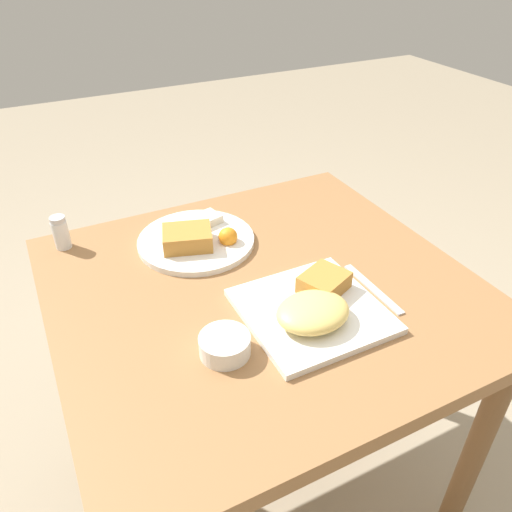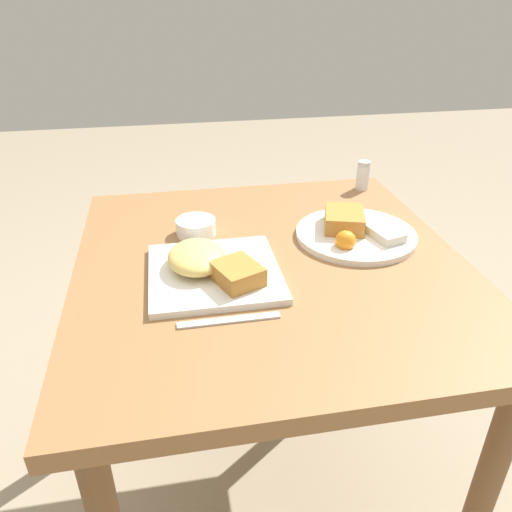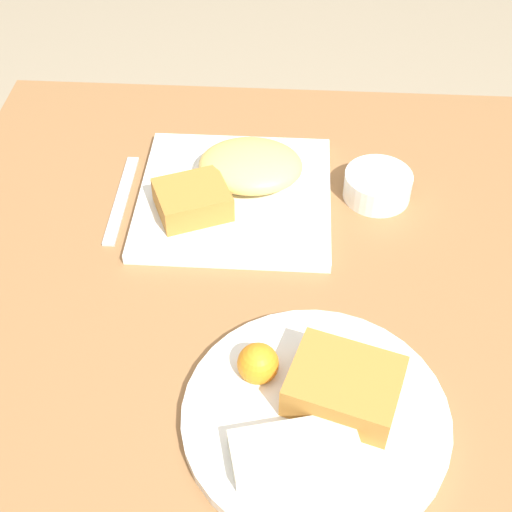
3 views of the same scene
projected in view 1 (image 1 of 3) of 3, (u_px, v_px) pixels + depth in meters
The scene contains 7 objects.
ground_plane at pixel (261, 482), 1.44m from camera, with size 8.00×8.00×0.00m, color gray.
dining_table at pixel (263, 320), 1.09m from camera, with size 0.85×0.81×0.72m.
plate_square_near at pixel (314, 307), 0.94m from camera, with size 0.25×0.25×0.06m.
plate_oval_far at pixel (196, 238), 1.15m from camera, with size 0.27×0.27×0.05m.
sauce_ramekin at pixel (225, 345), 0.86m from camera, with size 0.09×0.09×0.04m.
salt_shaker at pixel (61, 234), 1.13m from camera, with size 0.04×0.04×0.08m.
butter_knife at pixel (373, 288), 1.02m from camera, with size 0.02×0.18×0.00m.
Camera 1 is at (-0.38, -0.73, 1.36)m, focal length 35.00 mm.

